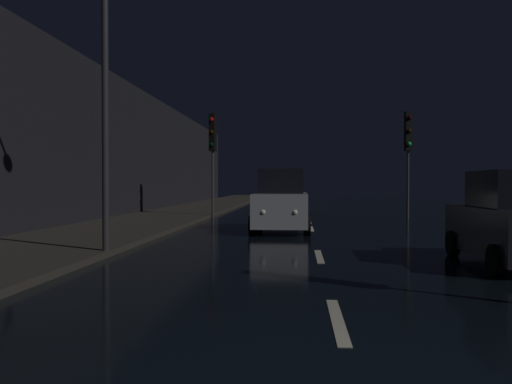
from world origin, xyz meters
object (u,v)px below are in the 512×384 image
(traffic_light_far_right, at_px, (408,140))
(car_approaching_headlights, at_px, (281,203))
(traffic_light_far_left, at_px, (213,141))
(car_parked_right_near, at_px, (512,222))
(streetlamp_overhead, at_px, (124,52))

(traffic_light_far_right, relative_size, car_approaching_headlights, 1.17)
(traffic_light_far_left, bearing_deg, car_parked_right_near, 41.69)
(traffic_light_far_left, xyz_separation_m, traffic_light_far_right, (9.66, -0.27, -0.04))
(traffic_light_far_left, distance_m, car_approaching_headlights, 8.45)
(traffic_light_far_left, height_order, car_parked_right_near, traffic_light_far_left)
(streetlamp_overhead, bearing_deg, traffic_light_far_left, 91.06)
(traffic_light_far_right, bearing_deg, car_parked_right_near, -7.86)
(car_approaching_headlights, bearing_deg, car_parked_right_near, 34.52)
(streetlamp_overhead, relative_size, car_parked_right_near, 1.82)
(traffic_light_far_right, height_order, car_approaching_headlights, traffic_light_far_right)
(traffic_light_far_left, relative_size, car_parked_right_near, 1.32)
(traffic_light_far_left, distance_m, traffic_light_far_right, 9.66)
(streetlamp_overhead, xyz_separation_m, car_parked_right_near, (8.60, -0.50, -3.89))
(traffic_light_far_right, xyz_separation_m, car_approaching_headlights, (-5.94, -6.77, -2.79))
(traffic_light_far_right, distance_m, car_parked_right_near, 14.56)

